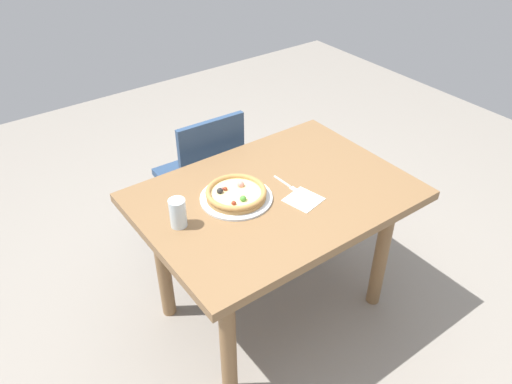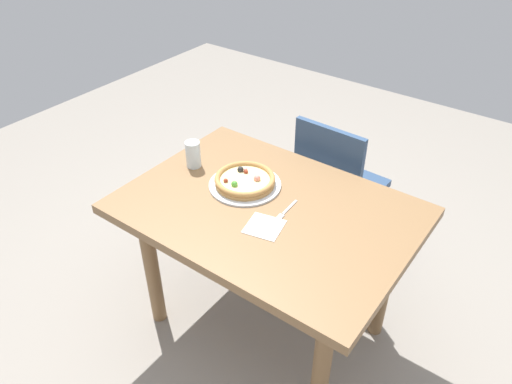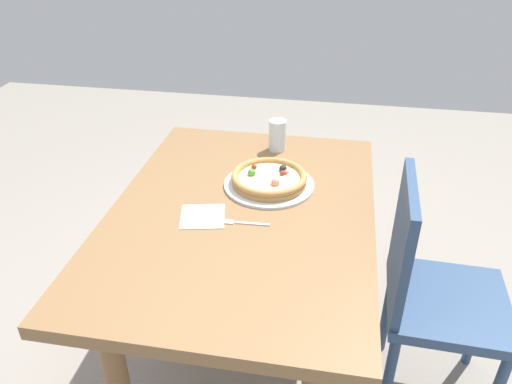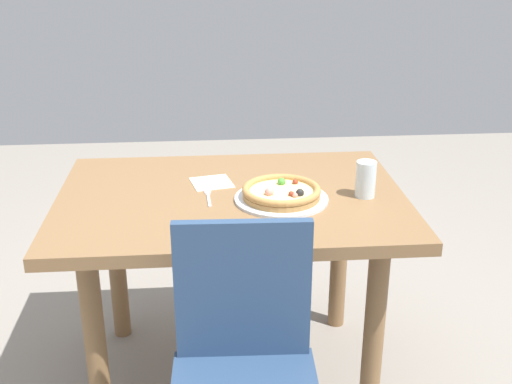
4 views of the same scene
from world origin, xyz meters
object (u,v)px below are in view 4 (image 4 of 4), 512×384
(drinking_glass, at_px, (366,179))
(napkin, at_px, (212,183))
(chair_near, at_px, (245,372))
(dining_table, at_px, (232,223))
(fork, at_px, (208,196))
(plate, at_px, (281,199))
(pizza, at_px, (282,192))

(drinking_glass, relative_size, napkin, 0.90)
(chair_near, bearing_deg, dining_table, -87.69)
(chair_near, height_order, fork, chair_near)
(plate, height_order, napkin, plate)
(pizza, height_order, napkin, pizza)
(pizza, bearing_deg, dining_table, 159.07)
(pizza, distance_m, fork, 0.26)
(chair_near, relative_size, drinking_glass, 6.97)
(pizza, relative_size, napkin, 1.92)
(fork, distance_m, drinking_glass, 0.55)
(chair_near, bearing_deg, napkin, -82.77)
(dining_table, xyz_separation_m, chair_near, (0.00, -0.64, -0.15))
(pizza, height_order, fork, pizza)
(fork, bearing_deg, napkin, -9.44)
(drinking_glass, height_order, napkin, drinking_glass)
(chair_near, distance_m, pizza, 0.67)
(drinking_glass, bearing_deg, plate, -177.68)
(dining_table, bearing_deg, drinking_glass, -6.51)
(chair_near, xyz_separation_m, napkin, (-0.07, 0.76, 0.26))
(napkin, bearing_deg, dining_table, -60.48)
(plate, distance_m, fork, 0.26)
(fork, bearing_deg, pizza, -105.61)
(plate, height_order, drinking_glass, drinking_glass)
(drinking_glass, bearing_deg, fork, 175.24)
(fork, xyz_separation_m, napkin, (0.01, 0.12, -0.00))
(dining_table, height_order, chair_near, chair_near)
(fork, bearing_deg, dining_table, -87.37)
(pizza, relative_size, fork, 1.63)
(pizza, bearing_deg, chair_near, -105.99)
(plate, bearing_deg, chair_near, -105.96)
(fork, relative_size, drinking_glass, 1.31)
(pizza, bearing_deg, fork, 167.12)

